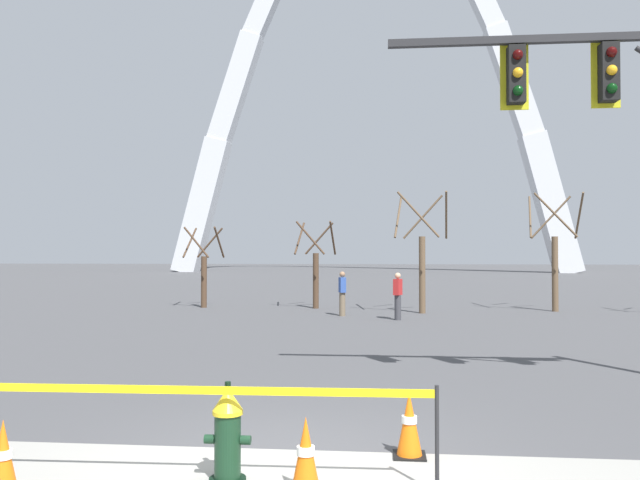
{
  "coord_description": "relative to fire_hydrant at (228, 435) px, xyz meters",
  "views": [
    {
      "loc": [
        0.97,
        -6.84,
        2.26
      ],
      "look_at": [
        -0.16,
        5.0,
        2.5
      ],
      "focal_mm": 35.42,
      "sensor_mm": 36.0,
      "label": 1
    }
  ],
  "objects": [
    {
      "name": "ground_plane",
      "position": [
        0.52,
        0.72,
        -0.47
      ],
      "size": [
        240.0,
        240.0,
        0.0
      ],
      "primitive_type": "plane",
      "color": "#474749"
    },
    {
      "name": "fire_hydrant",
      "position": [
        0.0,
        0.0,
        0.0
      ],
      "size": [
        0.46,
        0.48,
        0.99
      ],
      "color": "black",
      "rests_on": "ground"
    },
    {
      "name": "caution_tape_barrier",
      "position": [
        -0.37,
        -0.17,
        0.22
      ],
      "size": [
        4.83,
        0.16,
        1.02
      ],
      "color": "#232326",
      "rests_on": "ground"
    },
    {
      "name": "traffic_cone_by_hydrant",
      "position": [
        -1.95,
        -0.62,
        -0.11
      ],
      "size": [
        0.36,
        0.36,
        0.73
      ],
      "color": "black",
      "rests_on": "ground"
    },
    {
      "name": "traffic_cone_mid_sidewalk",
      "position": [
        0.8,
        -0.25,
        -0.11
      ],
      "size": [
        0.36,
        0.36,
        0.73
      ],
      "color": "black",
      "rests_on": "ground"
    },
    {
      "name": "traffic_cone_curb_edge",
      "position": [
        1.81,
        0.94,
        -0.11
      ],
      "size": [
        0.36,
        0.36,
        0.73
      ],
      "color": "black",
      "rests_on": "ground"
    },
    {
      "name": "monument_arch",
      "position": [
        0.52,
        67.96,
        20.53
      ],
      "size": [
        47.57,
        2.78,
        48.24
      ],
      "color": "silver",
      "rests_on": "ground"
    },
    {
      "name": "tree_far_left",
      "position": [
        -5.76,
        19.38,
        1.01
      ],
      "size": [
        1.55,
        1.56,
        3.33
      ],
      "color": "#473323",
      "rests_on": "ground"
    },
    {
      "name": "tree_left_mid",
      "position": [
        -1.12,
        19.44,
        1.1
      ],
      "size": [
        1.64,
        1.65,
        3.54
      ],
      "color": "#473323",
      "rests_on": "ground"
    },
    {
      "name": "tree_center_left",
      "position": [
        3.06,
        17.75,
        1.54
      ],
      "size": [
        2.07,
        2.09,
        4.51
      ],
      "color": "brown",
      "rests_on": "ground"
    },
    {
      "name": "tree_center_right",
      "position": [
        8.22,
        19.0,
        1.55
      ],
      "size": [
        2.09,
        2.1,
        4.54
      ],
      "color": "brown",
      "rests_on": "ground"
    },
    {
      "name": "pedestrian_walking_left",
      "position": [
        0.15,
        16.46,
        0.35
      ],
      "size": [
        0.29,
        0.38,
        1.59
      ],
      "color": "brown",
      "rests_on": "ground"
    },
    {
      "name": "pedestrian_standing_center",
      "position": [
        2.09,
        15.26,
        0.35
      ],
      "size": [
        0.32,
        0.39,
        1.59
      ],
      "color": "#38383D",
      "rests_on": "ground"
    }
  ]
}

